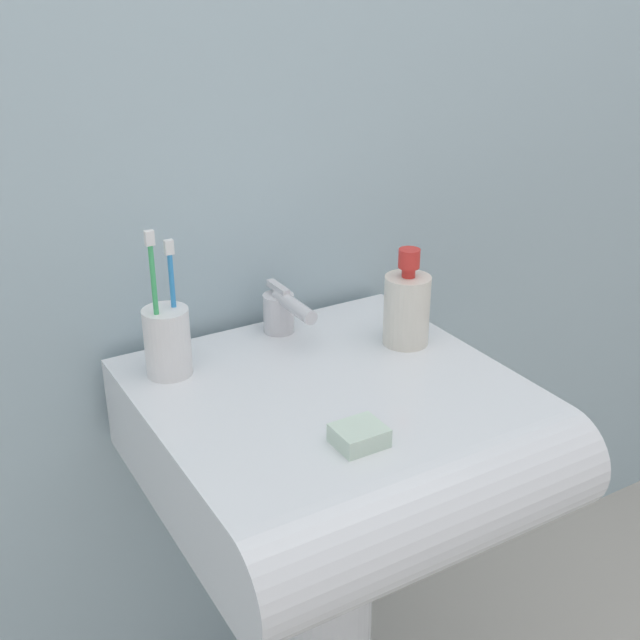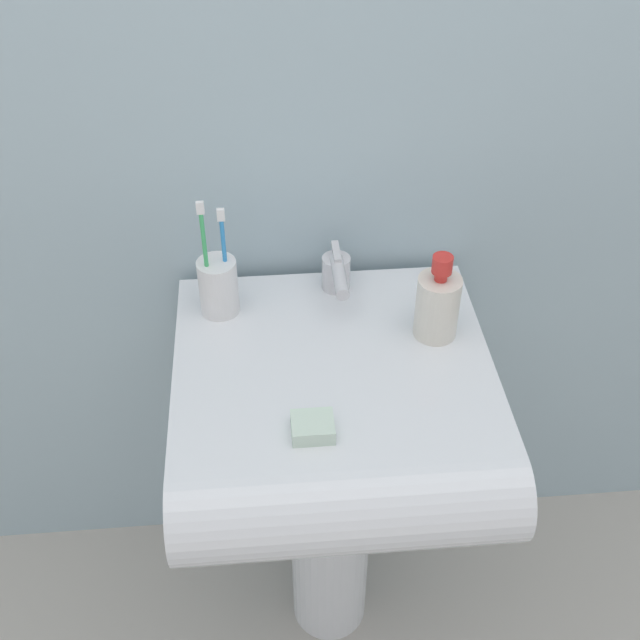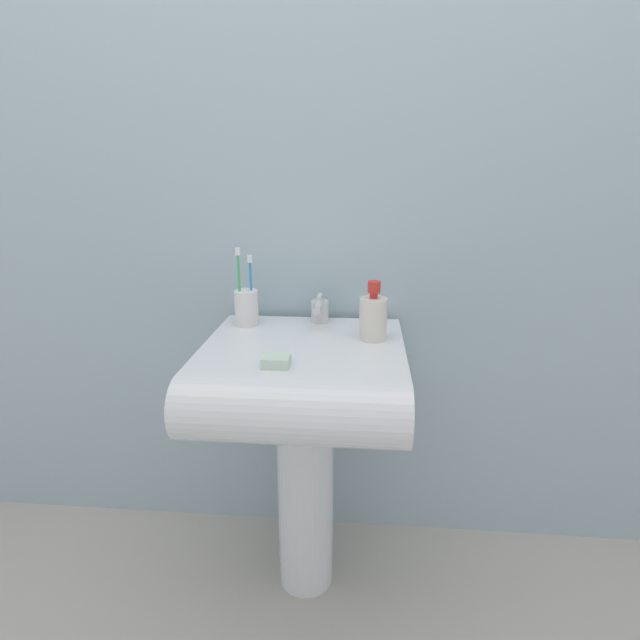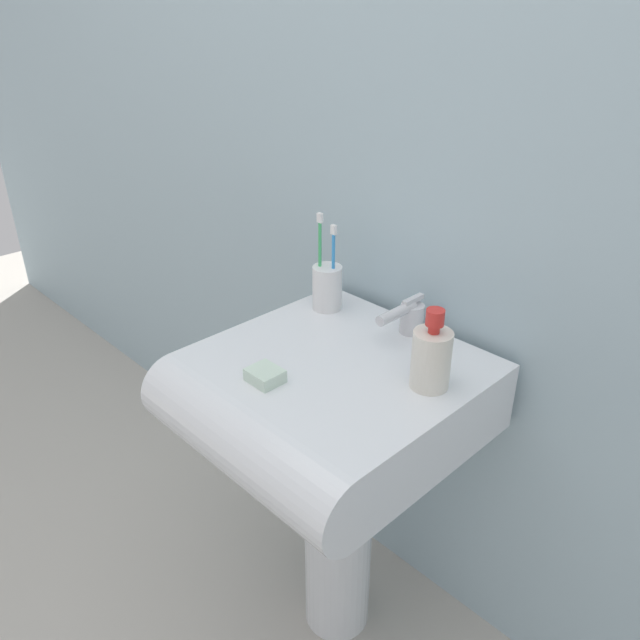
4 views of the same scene
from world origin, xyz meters
name	(u,v)px [view 3 (image 3 of 4)]	position (x,y,z in m)	size (l,w,h in m)	color
ground_plane	(306,577)	(0.00, 0.00, 0.00)	(6.00, 6.00, 0.00)	#ADA89E
wall_back	(314,147)	(0.00, 0.27, 1.20)	(5.00, 0.05, 2.40)	#9EB7C1
sink_pedestal	(306,492)	(0.00, 0.00, 0.29)	(0.15, 0.15, 0.59)	white
sink_basin	(302,378)	(0.00, -0.05, 0.66)	(0.50, 0.52, 0.14)	white
faucet	(319,310)	(0.02, 0.17, 0.77)	(0.05, 0.13, 0.08)	silver
toothbrush_cup	(246,307)	(-0.18, 0.14, 0.78)	(0.06, 0.06, 0.22)	white
soap_bottle	(373,317)	(0.17, 0.05, 0.79)	(0.07, 0.07, 0.15)	silver
bar_soap	(276,361)	(-0.04, -0.15, 0.74)	(0.06, 0.05, 0.02)	silver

